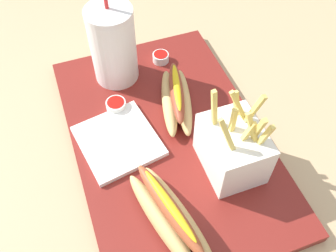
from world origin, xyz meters
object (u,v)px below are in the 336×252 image
object	(u,v)px
soda_cup	(113,45)
ketchup_cup_2	(161,57)
napkin_stack	(118,141)
ketchup_cup_3	(116,105)
ketchup_cup_1	(230,123)
fries_basket	(233,148)
hot_dog_1	(176,99)
hot_dog_2	(169,215)

from	to	relation	value
soda_cup	ketchup_cup_2	world-z (taller)	soda_cup
ketchup_cup_2	napkin_stack	xyz separation A→B (m)	(-0.17, 0.14, -0.01)
ketchup_cup_3	ketchup_cup_1	bearing A→B (deg)	-121.15
fries_basket	hot_dog_1	world-z (taller)	fries_basket
fries_basket	ketchup_cup_3	xyz separation A→B (m)	(0.18, 0.14, -0.03)
soda_cup	hot_dog_2	size ratio (longest dim) A/B	1.17
hot_dog_2	napkin_stack	bearing A→B (deg)	11.08
hot_dog_1	hot_dog_2	distance (m)	0.23
ketchup_cup_1	ketchup_cup_3	distance (m)	0.21
hot_dog_1	fries_basket	bearing A→B (deg)	-164.86
soda_cup	hot_dog_2	xyz separation A→B (m)	(-0.33, 0.01, -0.05)
soda_cup	ketchup_cup_1	xyz separation A→B (m)	(-0.19, -0.15, -0.07)
ketchup_cup_1	ketchup_cup_2	bearing A→B (deg)	16.40
fries_basket	ketchup_cup_2	world-z (taller)	fries_basket
ketchup_cup_1	soda_cup	bearing A→B (deg)	38.56
hot_dog_1	soda_cup	bearing A→B (deg)	34.35
soda_cup	hot_dog_1	distance (m)	0.15
soda_cup	ketchup_cup_1	size ratio (longest dim) A/B	6.89
ketchup_cup_3	ketchup_cup_2	bearing A→B (deg)	-51.75
hot_dog_2	ketchup_cup_2	distance (m)	0.35
hot_dog_2	ketchup_cup_1	distance (m)	0.21
fries_basket	ketchup_cup_3	world-z (taller)	fries_basket
hot_dog_1	ketchup_cup_1	bearing A→B (deg)	-135.71
hot_dog_1	napkin_stack	xyz separation A→B (m)	(-0.04, 0.12, -0.02)
fries_basket	hot_dog_1	size ratio (longest dim) A/B	0.93
hot_dog_2	ketchup_cup_2	bearing A→B (deg)	-17.15
napkin_stack	ketchup_cup_1	bearing A→B (deg)	-99.97
ketchup_cup_2	hot_dog_1	bearing A→B (deg)	173.74
soda_cup	napkin_stack	bearing A→B (deg)	165.42
ketchup_cup_2	ketchup_cup_3	size ratio (longest dim) A/B	0.90
ketchup_cup_2	ketchup_cup_3	distance (m)	0.15
ketchup_cup_1	napkin_stack	xyz separation A→B (m)	(0.03, 0.20, -0.01)
hot_dog_2	ketchup_cup_3	xyz separation A→B (m)	(0.24, 0.02, -0.02)
fries_basket	ketchup_cup_1	xyz separation A→B (m)	(0.07, -0.03, -0.04)
soda_cup	napkin_stack	size ratio (longest dim) A/B	1.68
hot_dog_1	ketchup_cup_3	world-z (taller)	hot_dog_1
soda_cup	ketchup_cup_3	xyz separation A→B (m)	(-0.09, 0.02, -0.07)
fries_basket	ketchup_cup_1	bearing A→B (deg)	-26.34
ketchup_cup_2	ketchup_cup_3	xyz separation A→B (m)	(-0.09, 0.12, 0.00)
ketchup_cup_1	napkin_stack	bearing A→B (deg)	80.03
hot_dog_1	ketchup_cup_2	size ratio (longest dim) A/B	5.05
hot_dog_2	ketchup_cup_3	size ratio (longest dim) A/B	5.16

